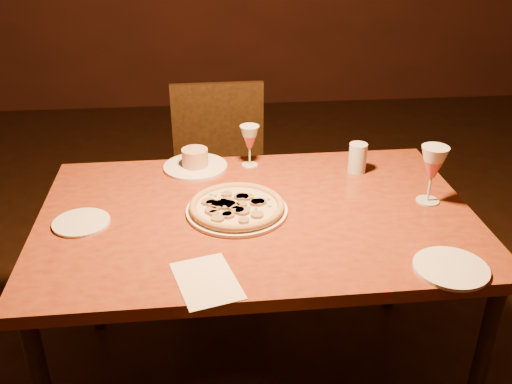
{
  "coord_description": "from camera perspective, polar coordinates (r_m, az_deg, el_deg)",
  "views": [
    {
      "loc": [
        -0.18,
        -1.53,
        1.72
      ],
      "look_at": [
        -0.02,
        0.17,
        0.82
      ],
      "focal_mm": 40.0,
      "sensor_mm": 36.0,
      "label": 1
    }
  ],
  "objects": [
    {
      "name": "dining_table",
      "position": [
        1.94,
        0.08,
        -3.82
      ],
      "size": [
        1.45,
        0.95,
        0.77
      ],
      "rotation": [
        0.0,
        0.0,
        0.01
      ],
      "color": "brown",
      "rests_on": "floor"
    },
    {
      "name": "chair_far",
      "position": [
        2.77,
        -3.54,
        1.99
      ],
      "size": [
        0.46,
        0.46,
        0.92
      ],
      "rotation": [
        0.0,
        0.0,
        0.02
      ],
      "color": "black",
      "rests_on": "floor"
    },
    {
      "name": "pizza_plate",
      "position": [
        1.9,
        -1.93,
        -1.51
      ],
      "size": [
        0.34,
        0.34,
        0.04
      ],
      "color": "white",
      "rests_on": "dining_table"
    },
    {
      "name": "ramekin_saucer",
      "position": [
        2.21,
        -6.1,
        3.0
      ],
      "size": [
        0.25,
        0.25,
        0.08
      ],
      "color": "white",
      "rests_on": "dining_table"
    },
    {
      "name": "wine_glass_far",
      "position": [
        2.2,
        -0.64,
        4.63
      ],
      "size": [
        0.07,
        0.07,
        0.16
      ],
      "primitive_type": null,
      "color": "#BF4F50",
      "rests_on": "dining_table"
    },
    {
      "name": "wine_glass_right",
      "position": [
        2.01,
        17.14,
        1.65
      ],
      "size": [
        0.09,
        0.09,
        0.2
      ],
      "primitive_type": null,
      "color": "#BF4F50",
      "rests_on": "dining_table"
    },
    {
      "name": "water_tumbler",
      "position": [
        2.19,
        10.12,
        3.37
      ],
      "size": [
        0.07,
        0.07,
        0.11
      ],
      "primitive_type": "cylinder",
      "color": "silver",
      "rests_on": "dining_table"
    },
    {
      "name": "side_plate_left",
      "position": [
        1.92,
        -17.07,
        -2.94
      ],
      "size": [
        0.18,
        0.18,
        0.01
      ],
      "primitive_type": "cylinder",
      "color": "white",
      "rests_on": "dining_table"
    },
    {
      "name": "side_plate_near",
      "position": [
        1.71,
        18.92,
        -7.22
      ],
      "size": [
        0.21,
        0.21,
        0.01
      ],
      "primitive_type": "cylinder",
      "color": "white",
      "rests_on": "dining_table"
    },
    {
      "name": "menu_card",
      "position": [
        1.59,
        -4.96,
        -8.82
      ],
      "size": [
        0.21,
        0.26,
        0.0
      ],
      "primitive_type": "cube",
      "rotation": [
        0.0,
        0.0,
        0.27
      ],
      "color": "beige",
      "rests_on": "dining_table"
    }
  ]
}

